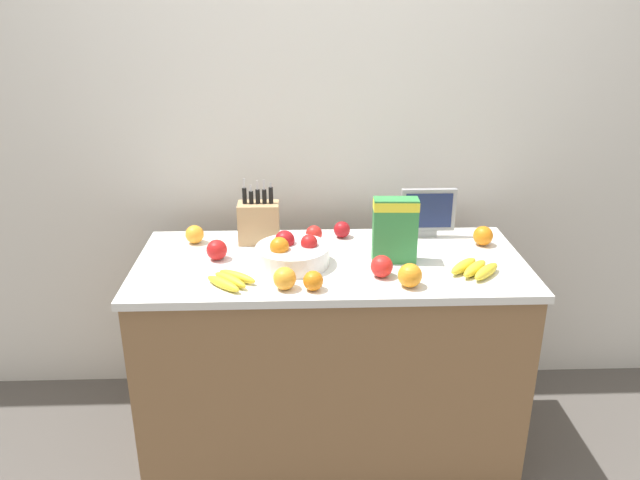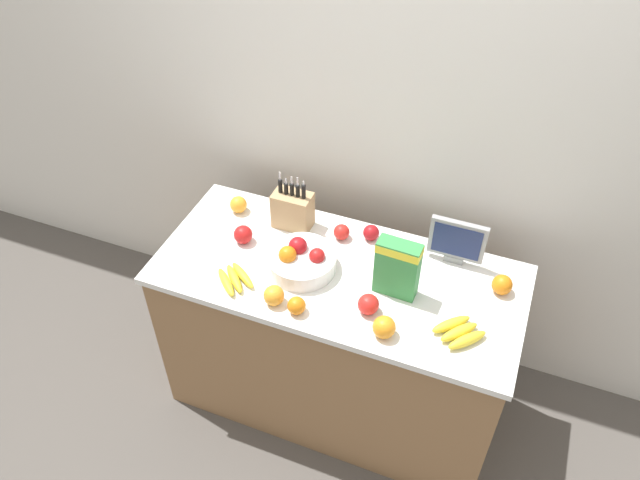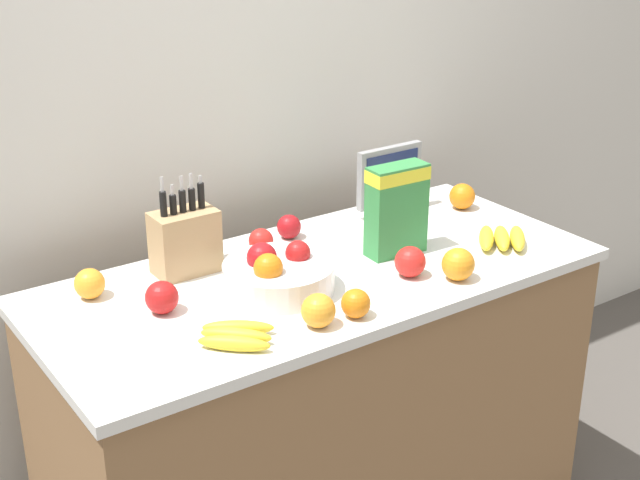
% 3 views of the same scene
% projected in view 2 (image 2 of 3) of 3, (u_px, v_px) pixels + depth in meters
% --- Properties ---
extents(ground_plane, '(14.00, 14.00, 0.00)m').
position_uv_depth(ground_plane, '(335.00, 394.00, 3.13)').
color(ground_plane, '#514C47').
extents(wall_back, '(9.00, 0.06, 2.60)m').
position_uv_depth(wall_back, '(385.00, 115.00, 2.63)').
color(wall_back, silver).
rests_on(wall_back, ground_plane).
extents(counter, '(1.51, 0.67, 0.88)m').
position_uv_depth(counter, '(336.00, 339.00, 2.84)').
color(counter, olive).
rests_on(counter, ground_plane).
extents(knife_block, '(0.17, 0.10, 0.27)m').
position_uv_depth(knife_block, '(293.00, 209.00, 2.70)').
color(knife_block, tan).
rests_on(knife_block, counter).
extents(small_monitor, '(0.23, 0.03, 0.21)m').
position_uv_depth(small_monitor, '(457.00, 241.00, 2.51)').
color(small_monitor, gray).
rests_on(small_monitor, counter).
extents(cereal_box, '(0.17, 0.08, 0.25)m').
position_uv_depth(cereal_box, '(397.00, 266.00, 2.37)').
color(cereal_box, '#338442').
rests_on(cereal_box, counter).
extents(fruit_bowl, '(0.28, 0.28, 0.12)m').
position_uv_depth(fruit_bowl, '(301.00, 260.00, 2.53)').
color(fruit_bowl, silver).
rests_on(fruit_bowl, counter).
extents(banana_bunch_left, '(0.19, 0.19, 0.03)m').
position_uv_depth(banana_bunch_left, '(234.00, 279.00, 2.49)').
color(banana_bunch_left, yellow).
rests_on(banana_bunch_left, counter).
extents(banana_bunch_right, '(0.21, 0.20, 0.04)m').
position_uv_depth(banana_bunch_right, '(459.00, 332.00, 2.29)').
color(banana_bunch_right, yellow).
rests_on(banana_bunch_right, counter).
extents(apple_by_knife_block, '(0.08, 0.08, 0.08)m').
position_uv_depth(apple_by_knife_block, '(368.00, 304.00, 2.36)').
color(apple_by_knife_block, red).
rests_on(apple_by_knife_block, counter).
extents(apple_middle, '(0.07, 0.07, 0.07)m').
position_uv_depth(apple_middle, '(371.00, 233.00, 2.67)').
color(apple_middle, '#A31419').
rests_on(apple_middle, counter).
extents(apple_rightmost, '(0.08, 0.08, 0.08)m').
position_uv_depth(apple_rightmost, '(243.00, 235.00, 2.65)').
color(apple_rightmost, red).
rests_on(apple_rightmost, counter).
extents(apple_leftmost, '(0.07, 0.07, 0.07)m').
position_uv_depth(apple_leftmost, '(342.00, 232.00, 2.67)').
color(apple_leftmost, red).
rests_on(apple_leftmost, counter).
extents(orange_front_right, '(0.08, 0.08, 0.08)m').
position_uv_depth(orange_front_right, '(238.00, 205.00, 2.80)').
color(orange_front_right, orange).
rests_on(orange_front_right, counter).
extents(orange_near_bowl, '(0.07, 0.07, 0.07)m').
position_uv_depth(orange_near_bowl, '(297.00, 306.00, 2.36)').
color(orange_near_bowl, orange).
rests_on(orange_near_bowl, counter).
extents(orange_by_cereal, '(0.08, 0.08, 0.08)m').
position_uv_depth(orange_by_cereal, '(502.00, 285.00, 2.43)').
color(orange_by_cereal, orange).
rests_on(orange_by_cereal, counter).
extents(orange_front_left, '(0.09, 0.09, 0.09)m').
position_uv_depth(orange_front_left, '(384.00, 327.00, 2.28)').
color(orange_front_left, orange).
rests_on(orange_front_left, counter).
extents(orange_front_center, '(0.08, 0.08, 0.08)m').
position_uv_depth(orange_front_center, '(274.00, 295.00, 2.39)').
color(orange_front_center, orange).
rests_on(orange_front_center, counter).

